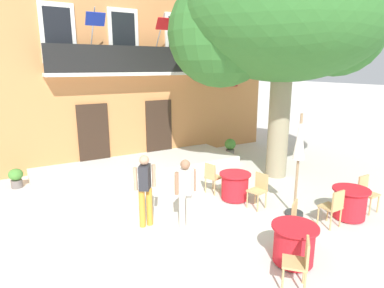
{
  "coord_description": "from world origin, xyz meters",
  "views": [
    {
      "loc": [
        -4.71,
        -6.8,
        3.62
      ],
      "look_at": [
        0.13,
        1.51,
        1.3
      ],
      "focal_mm": 30.36,
      "sensor_mm": 36.0,
      "label": 1
    }
  ],
  "objects_px": {
    "plane_tree": "(281,22)",
    "pedestrian_near_entrance": "(145,187)",
    "cafe_table_middle": "(235,186)",
    "ground_planter_left": "(16,177)",
    "cafe_chair_near_tree_1": "(333,206)",
    "cafe_chair_middle_0": "(212,176)",
    "ground_planter_right": "(230,146)",
    "cafe_chair_near_tree_0": "(366,191)",
    "cafe_table_near_tree": "(350,203)",
    "cafe_chair_front_1": "(300,260)",
    "cafe_umbrella": "(299,150)",
    "cafe_chair_middle_1": "(259,188)",
    "pedestrian_mid_plaza": "(185,190)",
    "cafe_table_front": "(294,244)",
    "cafe_chair_front_0": "(299,220)"
  },
  "relations": [
    {
      "from": "ground_planter_left",
      "to": "plane_tree",
      "type": "bearing_deg",
      "value": -22.23
    },
    {
      "from": "cafe_chair_near_tree_0",
      "to": "cafe_chair_front_1",
      "type": "xyz_separation_m",
      "value": [
        -3.83,
        -1.27,
        0.0
      ]
    },
    {
      "from": "cafe_chair_near_tree_0",
      "to": "cafe_umbrella",
      "type": "distance_m",
      "value": 2.22
    },
    {
      "from": "cafe_chair_middle_0",
      "to": "cafe_chair_near_tree_1",
      "type": "bearing_deg",
      "value": -68.34
    },
    {
      "from": "cafe_table_front",
      "to": "ground_planter_left",
      "type": "xyz_separation_m",
      "value": [
        -4.3,
        7.01,
        -0.06
      ]
    },
    {
      "from": "pedestrian_near_entrance",
      "to": "cafe_umbrella",
      "type": "bearing_deg",
      "value": -21.66
    },
    {
      "from": "cafe_chair_front_0",
      "to": "pedestrian_mid_plaza",
      "type": "xyz_separation_m",
      "value": [
        -1.66,
        1.82,
        0.38
      ]
    },
    {
      "from": "cafe_chair_front_1",
      "to": "pedestrian_near_entrance",
      "type": "height_order",
      "value": "pedestrian_near_entrance"
    },
    {
      "from": "plane_tree",
      "to": "ground_planter_right",
      "type": "height_order",
      "value": "plane_tree"
    },
    {
      "from": "cafe_chair_middle_0",
      "to": "ground_planter_left",
      "type": "relative_size",
      "value": 1.52
    },
    {
      "from": "cafe_umbrella",
      "to": "ground_planter_left",
      "type": "height_order",
      "value": "cafe_umbrella"
    },
    {
      "from": "cafe_chair_middle_1",
      "to": "cafe_chair_middle_0",
      "type": "bearing_deg",
      "value": 109.72
    },
    {
      "from": "ground_planter_right",
      "to": "pedestrian_mid_plaza",
      "type": "relative_size",
      "value": 0.43
    },
    {
      "from": "cafe_chair_near_tree_1",
      "to": "cafe_chair_middle_1",
      "type": "relative_size",
      "value": 1.0
    },
    {
      "from": "cafe_table_near_tree",
      "to": "ground_planter_left",
      "type": "bearing_deg",
      "value": 137.16
    },
    {
      "from": "ground_planter_right",
      "to": "cafe_chair_middle_0",
      "type": "bearing_deg",
      "value": -133.7
    },
    {
      "from": "ground_planter_right",
      "to": "cafe_chair_near_tree_0",
      "type": "bearing_deg",
      "value": -92.3
    },
    {
      "from": "ground_planter_left",
      "to": "pedestrian_mid_plaza",
      "type": "distance_m",
      "value": 5.78
    },
    {
      "from": "pedestrian_mid_plaza",
      "to": "cafe_chair_front_1",
      "type": "bearing_deg",
      "value": -78.85
    },
    {
      "from": "cafe_chair_front_1",
      "to": "cafe_table_front",
      "type": "bearing_deg",
      "value": 49.0
    },
    {
      "from": "cafe_table_middle",
      "to": "cafe_chair_middle_1",
      "type": "xyz_separation_m",
      "value": [
        0.22,
        -0.72,
        0.14
      ]
    },
    {
      "from": "cafe_chair_middle_0",
      "to": "cafe_table_front",
      "type": "xyz_separation_m",
      "value": [
        -0.6,
        -3.65,
        -0.14
      ]
    },
    {
      "from": "cafe_table_middle",
      "to": "ground_planter_left",
      "type": "height_order",
      "value": "cafe_table_middle"
    },
    {
      "from": "plane_tree",
      "to": "pedestrian_near_entrance",
      "type": "relative_size",
      "value": 4.14
    },
    {
      "from": "cafe_chair_near_tree_1",
      "to": "cafe_umbrella",
      "type": "height_order",
      "value": "cafe_umbrella"
    },
    {
      "from": "cafe_table_front",
      "to": "pedestrian_mid_plaza",
      "type": "relative_size",
      "value": 0.54
    },
    {
      "from": "cafe_chair_near_tree_0",
      "to": "pedestrian_mid_plaza",
      "type": "height_order",
      "value": "pedestrian_mid_plaza"
    },
    {
      "from": "cafe_umbrella",
      "to": "pedestrian_mid_plaza",
      "type": "height_order",
      "value": "cafe_umbrella"
    },
    {
      "from": "cafe_table_front",
      "to": "cafe_table_middle",
      "type": "bearing_deg",
      "value": 73.17
    },
    {
      "from": "cafe_table_front",
      "to": "ground_planter_right",
      "type": "distance_m",
      "value": 7.65
    },
    {
      "from": "cafe_table_middle",
      "to": "cafe_chair_middle_1",
      "type": "height_order",
      "value": "cafe_chair_middle_1"
    },
    {
      "from": "cafe_table_middle",
      "to": "pedestrian_near_entrance",
      "type": "bearing_deg",
      "value": -176.07
    },
    {
      "from": "cafe_chair_near_tree_0",
      "to": "pedestrian_mid_plaza",
      "type": "bearing_deg",
      "value": 160.41
    },
    {
      "from": "cafe_table_middle",
      "to": "cafe_chair_near_tree_0",
      "type": "bearing_deg",
      "value": -42.59
    },
    {
      "from": "plane_tree",
      "to": "cafe_chair_front_1",
      "type": "relative_size",
      "value": 7.71
    },
    {
      "from": "cafe_chair_near_tree_0",
      "to": "cafe_table_front",
      "type": "relative_size",
      "value": 1.05
    },
    {
      "from": "cafe_chair_near_tree_0",
      "to": "cafe_table_front",
      "type": "xyz_separation_m",
      "value": [
        -3.34,
        -0.7,
        -0.14
      ]
    },
    {
      "from": "cafe_table_near_tree",
      "to": "ground_planter_right",
      "type": "distance_m",
      "value": 6.21
    },
    {
      "from": "cafe_table_near_tree",
      "to": "ground_planter_left",
      "type": "distance_m",
      "value": 9.39
    },
    {
      "from": "cafe_chair_middle_0",
      "to": "cafe_table_near_tree",
      "type": "bearing_deg",
      "value": -56.72
    },
    {
      "from": "cafe_chair_middle_1",
      "to": "cafe_umbrella",
      "type": "bearing_deg",
      "value": -60.55
    },
    {
      "from": "ground_planter_left",
      "to": "cafe_chair_near_tree_1",
      "type": "bearing_deg",
      "value": -46.51
    },
    {
      "from": "cafe_chair_front_1",
      "to": "pedestrian_mid_plaza",
      "type": "xyz_separation_m",
      "value": [
        -0.56,
        2.83,
        0.38
      ]
    },
    {
      "from": "cafe_chair_near_tree_0",
      "to": "plane_tree",
      "type": "bearing_deg",
      "value": 91.6
    },
    {
      "from": "plane_tree",
      "to": "cafe_chair_front_1",
      "type": "xyz_separation_m",
      "value": [
        -3.74,
        -4.5,
        -4.39
      ]
    },
    {
      "from": "plane_tree",
      "to": "pedestrian_near_entrance",
      "type": "height_order",
      "value": "plane_tree"
    },
    {
      "from": "cafe_chair_front_0",
      "to": "pedestrian_mid_plaza",
      "type": "distance_m",
      "value": 2.49
    },
    {
      "from": "cafe_chair_middle_0",
      "to": "cafe_chair_front_1",
      "type": "xyz_separation_m",
      "value": [
        -1.1,
        -4.21,
        0.0
      ]
    },
    {
      "from": "cafe_chair_middle_0",
      "to": "pedestrian_near_entrance",
      "type": "height_order",
      "value": "pedestrian_near_entrance"
    },
    {
      "from": "cafe_chair_near_tree_0",
      "to": "cafe_chair_near_tree_1",
      "type": "distance_m",
      "value": 1.51
    }
  ]
}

